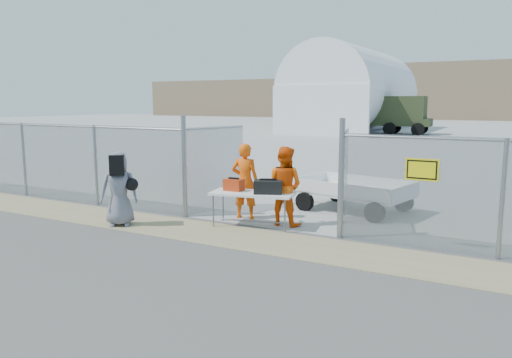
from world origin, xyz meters
The scene contains 13 objects.
ground centered at (0.00, 0.00, 0.00)m, with size 160.00×160.00×0.00m, color #4F4D4D.
tarmac_inside centered at (0.00, 42.00, 0.01)m, with size 160.00×80.00×0.01m, color #A1A1A0.
dirt_strip centered at (0.00, 1.00, 0.01)m, with size 44.00×1.60×0.01m, color #9B8D64.
chain_link_fence centered at (0.00, 2.00, 1.10)m, with size 40.00×0.20×2.20m, color gray, non-canonical shape.
quonset_hangar centered at (-10.00, 40.00, 4.00)m, with size 9.00×18.00×8.00m, color white, non-canonical shape.
folding_table centered at (-0.07, 1.96, 0.40)m, with size 1.87×0.78×0.80m, color white, non-canonical shape.
orange_bag centered at (-0.56, 1.95, 0.93)m, with size 0.43×0.28×0.27m, color #BF3510.
black_duffel centered at (0.31, 2.00, 0.94)m, with size 0.62×0.36×0.30m, color black.
security_worker_left centered at (-0.62, 2.58, 0.92)m, with size 0.67×0.44×1.84m, color #FF5B0B.
security_worker_right centered at (0.49, 2.45, 0.91)m, with size 0.89×0.69×1.83m, color #FF5B0B.
visitor centered at (-2.79, 0.58, 0.85)m, with size 0.84×0.54×1.71m, color slate.
utility_trailer centered at (1.46, 4.65, 0.45)m, with size 3.68×1.89×0.89m, color white, non-canonical shape.
military_truck centered at (-5.58, 36.80, 1.65)m, with size 6.94×2.56×3.31m, color #303B1F, non-canonical shape.
Camera 1 is at (5.35, -7.73, 2.82)m, focal length 35.00 mm.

